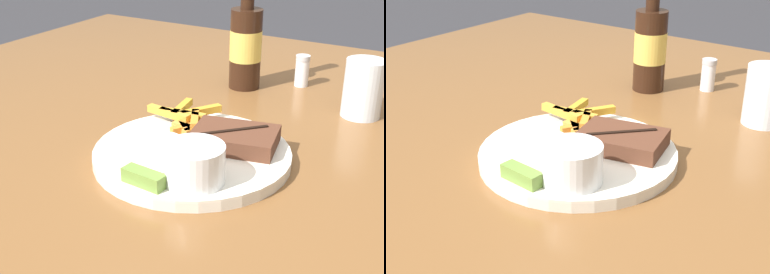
# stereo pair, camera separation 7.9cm
# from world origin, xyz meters

# --- Properties ---
(dining_table) EXTENTS (1.55, 1.52, 0.77)m
(dining_table) POSITION_xyz_m (0.00, 0.00, 0.71)
(dining_table) COLOR brown
(dining_table) RESTS_ON ground_plane
(dinner_plate) EXTENTS (0.30, 0.30, 0.02)m
(dinner_plate) POSITION_xyz_m (0.00, 0.00, 0.78)
(dinner_plate) COLOR silver
(dinner_plate) RESTS_ON dining_table
(steak_portion) EXTENTS (0.14, 0.11, 0.03)m
(steak_portion) POSITION_xyz_m (0.05, 0.04, 0.80)
(steak_portion) COLOR #512D1E
(steak_portion) RESTS_ON dinner_plate
(fries_pile) EXTENTS (0.14, 0.11, 0.02)m
(fries_pile) POSITION_xyz_m (-0.05, 0.07, 0.80)
(fries_pile) COLOR #C08131
(fries_pile) RESTS_ON dinner_plate
(coleslaw_cup) EXTENTS (0.08, 0.08, 0.05)m
(coleslaw_cup) POSITION_xyz_m (0.05, -0.08, 0.82)
(coleslaw_cup) COLOR white
(coleslaw_cup) RESTS_ON dinner_plate
(dipping_sauce_cup) EXTENTS (0.05, 0.05, 0.02)m
(dipping_sauce_cup) POSITION_xyz_m (-0.03, -0.03, 0.80)
(dipping_sauce_cup) COLOR silver
(dipping_sauce_cup) RESTS_ON dinner_plate
(pickle_spear) EXTENTS (0.06, 0.03, 0.02)m
(pickle_spear) POSITION_xyz_m (0.00, -0.12, 0.80)
(pickle_spear) COLOR olive
(pickle_spear) RESTS_ON dinner_plate
(fork_utensil) EXTENTS (0.13, 0.06, 0.00)m
(fork_utensil) POSITION_xyz_m (-0.07, 0.03, 0.79)
(fork_utensil) COLOR #B7B7BC
(fork_utensil) RESTS_ON dinner_plate
(knife_utensil) EXTENTS (0.04, 0.17, 0.01)m
(knife_utensil) POSITION_xyz_m (0.03, 0.03, 0.79)
(knife_utensil) COLOR #B7B7BC
(knife_utensil) RESTS_ON dinner_plate
(beer_bottle) EXTENTS (0.06, 0.06, 0.26)m
(beer_bottle) POSITION_xyz_m (-0.08, 0.34, 0.86)
(beer_bottle) COLOR black
(beer_bottle) RESTS_ON dining_table
(drinking_glass) EXTENTS (0.07, 0.07, 0.10)m
(drinking_glass) POSITION_xyz_m (0.17, 0.30, 0.82)
(drinking_glass) COLOR silver
(drinking_glass) RESTS_ON dining_table
(salt_shaker) EXTENTS (0.03, 0.03, 0.07)m
(salt_shaker) POSITION_xyz_m (0.02, 0.41, 0.81)
(salt_shaker) COLOR white
(salt_shaker) RESTS_ON dining_table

